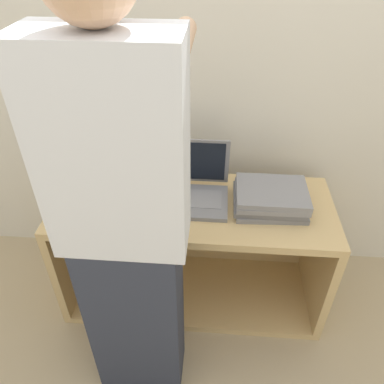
{
  "coord_description": "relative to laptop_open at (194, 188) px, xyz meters",
  "views": [
    {
      "loc": [
        0.1,
        -1.05,
        1.65
      ],
      "look_at": [
        0.0,
        0.17,
        0.73
      ],
      "focal_mm": 35.0,
      "sensor_mm": 36.0,
      "label": 1
    }
  ],
  "objects": [
    {
      "name": "ground_plane",
      "position": [
        0.0,
        -0.29,
        -0.66
      ],
      "size": [
        12.0,
        12.0,
        0.0
      ],
      "primitive_type": "plane",
      "color": "tan"
    },
    {
      "name": "wall_back",
      "position": [
        0.0,
        0.31,
        0.54
      ],
      "size": [
        8.0,
        0.05,
        2.4
      ],
      "color": "silver",
      "rests_on": "ground_plane"
    },
    {
      "name": "cart",
      "position": [
        0.0,
        0.02,
        -0.36
      ],
      "size": [
        1.25,
        0.5,
        0.61
      ],
      "color": "tan",
      "rests_on": "ground_plane"
    },
    {
      "name": "laptop_open",
      "position": [
        0.0,
        0.0,
        0.0
      ],
      "size": [
        0.3,
        0.27,
        0.26
      ],
      "color": "gray",
      "rests_on": "cart"
    },
    {
      "name": "laptop_stack_left",
      "position": [
        -0.34,
        -0.04,
        -0.02
      ],
      "size": [
        0.32,
        0.26,
        0.07
      ],
      "color": "#232326",
      "rests_on": "cart"
    },
    {
      "name": "laptop_stack_right",
      "position": [
        0.33,
        -0.04,
        -0.0
      ],
      "size": [
        0.31,
        0.25,
        0.09
      ],
      "color": "gray",
      "rests_on": "cart"
    },
    {
      "name": "person",
      "position": [
        -0.18,
        -0.48,
        0.18
      ],
      "size": [
        0.4,
        0.53,
        1.66
      ],
      "color": "#2D3342",
      "rests_on": "ground_plane"
    }
  ]
}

